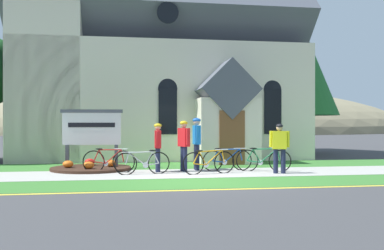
{
  "coord_description": "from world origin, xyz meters",
  "views": [
    {
      "loc": [
        -2.03,
        -11.96,
        1.6
      ],
      "look_at": [
        0.59,
        4.53,
        1.54
      ],
      "focal_mm": 41.23,
      "sensor_mm": 36.0,
      "label": 1
    }
  ],
  "objects_px": {
    "bicycle_blue": "(143,163)",
    "cyclist_in_orange_jersey": "(279,145)",
    "roadside_conifer": "(301,69)",
    "church_sign": "(92,129)",
    "bicycle_yellow": "(209,162)",
    "cyclist_in_red_jersey": "(184,142)",
    "cyclist_in_green_jersey": "(158,144)",
    "bicycle_white": "(263,160)",
    "bicycle_green": "(227,160)",
    "bicycle_red": "(108,161)",
    "cyclist_in_yellow_jersey": "(197,139)"
  },
  "relations": [
    {
      "from": "bicycle_yellow",
      "to": "bicycle_white",
      "type": "height_order",
      "value": "bicycle_white"
    },
    {
      "from": "cyclist_in_orange_jersey",
      "to": "roadside_conifer",
      "type": "height_order",
      "value": "roadside_conifer"
    },
    {
      "from": "cyclist_in_orange_jersey",
      "to": "cyclist_in_yellow_jersey",
      "type": "height_order",
      "value": "cyclist_in_yellow_jersey"
    },
    {
      "from": "bicycle_yellow",
      "to": "cyclist_in_red_jersey",
      "type": "xyz_separation_m",
      "value": [
        -0.69,
        0.78,
        0.62
      ]
    },
    {
      "from": "cyclist_in_orange_jersey",
      "to": "cyclist_in_yellow_jersey",
      "type": "relative_size",
      "value": 0.89
    },
    {
      "from": "cyclist_in_yellow_jersey",
      "to": "bicycle_red",
      "type": "bearing_deg",
      "value": -174.04
    },
    {
      "from": "bicycle_blue",
      "to": "roadside_conifer",
      "type": "bearing_deg",
      "value": 43.07
    },
    {
      "from": "bicycle_red",
      "to": "bicycle_white",
      "type": "relative_size",
      "value": 0.96
    },
    {
      "from": "church_sign",
      "to": "roadside_conifer",
      "type": "relative_size",
      "value": 0.31
    },
    {
      "from": "bicycle_red",
      "to": "cyclist_in_yellow_jersey",
      "type": "relative_size",
      "value": 0.95
    },
    {
      "from": "cyclist_in_red_jersey",
      "to": "roadside_conifer",
      "type": "distance_m",
      "value": 11.07
    },
    {
      "from": "church_sign",
      "to": "cyclist_in_green_jersey",
      "type": "relative_size",
      "value": 1.35
    },
    {
      "from": "church_sign",
      "to": "bicycle_green",
      "type": "xyz_separation_m",
      "value": [
        4.58,
        -1.33,
        -1.03
      ]
    },
    {
      "from": "bicycle_blue",
      "to": "cyclist_in_orange_jersey",
      "type": "xyz_separation_m",
      "value": [
        4.31,
        -0.49,
        0.55
      ]
    },
    {
      "from": "bicycle_green",
      "to": "cyclist_in_yellow_jersey",
      "type": "height_order",
      "value": "cyclist_in_yellow_jersey"
    },
    {
      "from": "cyclist_in_green_jersey",
      "to": "roadside_conifer",
      "type": "bearing_deg",
      "value": 42.86
    },
    {
      "from": "bicycle_yellow",
      "to": "cyclist_in_orange_jersey",
      "type": "bearing_deg",
      "value": -6.92
    },
    {
      "from": "bicycle_blue",
      "to": "bicycle_white",
      "type": "height_order",
      "value": "bicycle_white"
    },
    {
      "from": "bicycle_red",
      "to": "cyclist_in_green_jersey",
      "type": "relative_size",
      "value": 1.06
    },
    {
      "from": "bicycle_blue",
      "to": "cyclist_in_yellow_jersey",
      "type": "height_order",
      "value": "cyclist_in_yellow_jersey"
    },
    {
      "from": "bicycle_yellow",
      "to": "cyclist_in_yellow_jersey",
      "type": "distance_m",
      "value": 1.4
    },
    {
      "from": "bicycle_green",
      "to": "cyclist_in_orange_jersey",
      "type": "height_order",
      "value": "cyclist_in_orange_jersey"
    },
    {
      "from": "bicycle_red",
      "to": "roadside_conifer",
      "type": "xyz_separation_m",
      "value": [
        9.77,
        7.45,
        4.1
      ]
    },
    {
      "from": "church_sign",
      "to": "bicycle_blue",
      "type": "xyz_separation_m",
      "value": [
        1.7,
        -2.0,
        -1.03
      ]
    },
    {
      "from": "bicycle_blue",
      "to": "cyclist_in_yellow_jersey",
      "type": "relative_size",
      "value": 0.98
    },
    {
      "from": "church_sign",
      "to": "bicycle_green",
      "type": "distance_m",
      "value": 4.88
    },
    {
      "from": "bicycle_white",
      "to": "cyclist_in_orange_jersey",
      "type": "bearing_deg",
      "value": -65.66
    },
    {
      "from": "bicycle_white",
      "to": "cyclist_in_yellow_jersey",
      "type": "relative_size",
      "value": 0.99
    },
    {
      "from": "bicycle_yellow",
      "to": "cyclist_in_green_jersey",
      "type": "height_order",
      "value": "cyclist_in_green_jersey"
    },
    {
      "from": "bicycle_red",
      "to": "cyclist_in_green_jersey",
      "type": "height_order",
      "value": "cyclist_in_green_jersey"
    },
    {
      "from": "bicycle_red",
      "to": "bicycle_blue",
      "type": "bearing_deg",
      "value": -31.84
    },
    {
      "from": "bicycle_white",
      "to": "cyclist_in_green_jersey",
      "type": "relative_size",
      "value": 1.1
    },
    {
      "from": "bicycle_green",
      "to": "bicycle_red",
      "type": "height_order",
      "value": "bicycle_red"
    },
    {
      "from": "cyclist_in_orange_jersey",
      "to": "bicycle_blue",
      "type": "bearing_deg",
      "value": 173.46
    },
    {
      "from": "bicycle_blue",
      "to": "cyclist_in_red_jersey",
      "type": "bearing_deg",
      "value": 22.02
    },
    {
      "from": "bicycle_yellow",
      "to": "cyclist_in_red_jersey",
      "type": "height_order",
      "value": "cyclist_in_red_jersey"
    },
    {
      "from": "bicycle_white",
      "to": "cyclist_in_red_jersey",
      "type": "relative_size",
      "value": 1.05
    },
    {
      "from": "bicycle_blue",
      "to": "bicycle_white",
      "type": "bearing_deg",
      "value": 2.72
    },
    {
      "from": "cyclist_in_red_jersey",
      "to": "cyclist_in_green_jersey",
      "type": "xyz_separation_m",
      "value": [
        -0.86,
        -0.02,
        -0.06
      ]
    },
    {
      "from": "bicycle_white",
      "to": "cyclist_in_yellow_jersey",
      "type": "height_order",
      "value": "cyclist_in_yellow_jersey"
    },
    {
      "from": "church_sign",
      "to": "bicycle_green",
      "type": "relative_size",
      "value": 1.23
    },
    {
      "from": "bicycle_white",
      "to": "roadside_conifer",
      "type": "bearing_deg",
      "value": 59.44
    },
    {
      "from": "bicycle_yellow",
      "to": "cyclist_in_red_jersey",
      "type": "relative_size",
      "value": 1.04
    },
    {
      "from": "church_sign",
      "to": "cyclist_in_yellow_jersey",
      "type": "height_order",
      "value": "church_sign"
    },
    {
      "from": "cyclist_in_red_jersey",
      "to": "cyclist_in_green_jersey",
      "type": "height_order",
      "value": "cyclist_in_red_jersey"
    },
    {
      "from": "bicycle_blue",
      "to": "bicycle_green",
      "type": "bearing_deg",
      "value": 13.09
    },
    {
      "from": "bicycle_yellow",
      "to": "cyclist_in_orange_jersey",
      "type": "distance_m",
      "value": 2.32
    },
    {
      "from": "bicycle_green",
      "to": "roadside_conifer",
      "type": "distance_m",
      "value": 10.29
    },
    {
      "from": "roadside_conifer",
      "to": "cyclist_in_orange_jersey",
      "type": "bearing_deg",
      "value": -116.91
    },
    {
      "from": "cyclist_in_red_jersey",
      "to": "roadside_conifer",
      "type": "relative_size",
      "value": 0.24
    }
  ]
}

